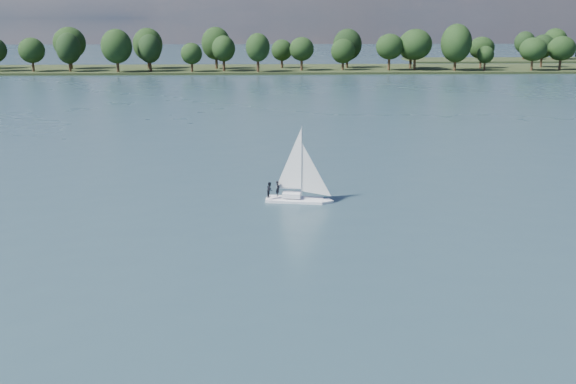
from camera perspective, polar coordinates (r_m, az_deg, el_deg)
The scene contains 4 objects.
ground at distance 123.79m, azimuth 3.93°, elevation 6.78°, with size 700.00×700.00×0.00m, color #233342.
far_shore at distance 234.84m, azimuth 1.08°, elevation 10.79°, with size 660.00×40.00×1.50m, color black.
sailboat at distance 64.60m, azimuth 0.63°, elevation 1.07°, with size 6.40×2.74×8.15m.
treeline at distance 230.50m, azimuth -0.36°, elevation 12.74°, with size 562.69×73.72×18.46m.
Camera 1 is at (-12.87, -21.79, 18.04)m, focal length 40.00 mm.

